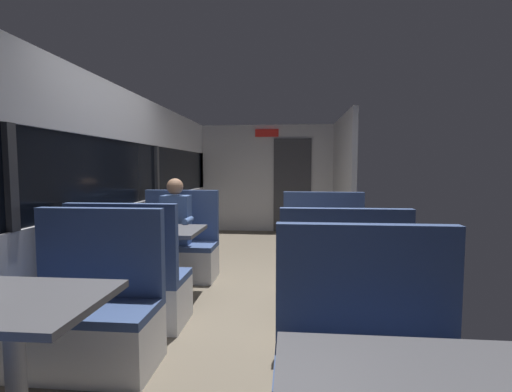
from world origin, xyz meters
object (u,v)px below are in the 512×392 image
(dining_table_near_window, at_px, (13,318))
(bench_mid_window_facing_end, at_px, (131,288))
(seated_passenger, at_px, (177,237))
(bench_near_window_facing_entry, at_px, (90,320))
(dining_table_rear_aisle, at_px, (331,246))
(bench_front_aisle_facing_entry, at_px, (371,384))
(bench_rear_aisle_facing_end, at_px, (341,304))
(bench_rear_aisle_facing_entry, at_px, (324,259))
(dining_table_mid_window, at_px, (159,238))
(bench_mid_window_facing_entry, at_px, (179,252))

(dining_table_near_window, relative_size, bench_mid_window_facing_end, 0.82)
(bench_mid_window_facing_end, height_order, seated_passenger, seated_passenger)
(bench_near_window_facing_entry, relative_size, dining_table_rear_aisle, 1.22)
(dining_table_near_window, relative_size, seated_passenger, 0.71)
(bench_mid_window_facing_end, xyz_separation_m, bench_front_aisle_facing_entry, (1.79, -1.27, 0.00))
(bench_rear_aisle_facing_end, height_order, bench_rear_aisle_facing_entry, same)
(dining_table_rear_aisle, relative_size, bench_rear_aisle_facing_entry, 0.82)
(dining_table_near_window, distance_m, bench_front_aisle_facing_entry, 1.82)
(dining_table_mid_window, distance_m, bench_mid_window_facing_end, 0.77)
(dining_table_mid_window, height_order, bench_rear_aisle_facing_end, bench_rear_aisle_facing_end)
(bench_mid_window_facing_end, xyz_separation_m, bench_mid_window_facing_entry, (0.00, 1.40, 0.00))
(dining_table_near_window, xyz_separation_m, dining_table_rear_aisle, (1.79, 1.87, 0.00))
(bench_mid_window_facing_entry, distance_m, bench_rear_aisle_facing_entry, 1.80)
(dining_table_near_window, xyz_separation_m, dining_table_mid_window, (0.00, 2.07, 0.00))
(bench_front_aisle_facing_entry, bearing_deg, bench_rear_aisle_facing_end, 90.00)
(dining_table_near_window, xyz_separation_m, bench_rear_aisle_facing_end, (1.79, 1.17, -0.31))
(bench_rear_aisle_facing_end, xyz_separation_m, seated_passenger, (-1.79, 1.53, 0.21))
(bench_near_window_facing_entry, xyz_separation_m, bench_rear_aisle_facing_end, (1.79, 0.47, 0.00))
(dining_table_near_window, bearing_deg, dining_table_rear_aisle, 46.30)
(dining_table_rear_aisle, distance_m, bench_rear_aisle_facing_entry, 0.77)
(bench_near_window_facing_entry, bearing_deg, bench_mid_window_facing_entry, 90.00)
(bench_mid_window_facing_end, bearing_deg, seated_passenger, 90.00)
(bench_mid_window_facing_entry, relative_size, bench_rear_aisle_facing_end, 1.00)
(seated_passenger, bearing_deg, dining_table_rear_aisle, -24.80)
(bench_mid_window_facing_end, height_order, dining_table_rear_aisle, bench_mid_window_facing_end)
(dining_table_rear_aisle, bearing_deg, bench_mid_window_facing_entry, 153.32)
(bench_near_window_facing_entry, height_order, bench_rear_aisle_facing_end, same)
(bench_rear_aisle_facing_entry, bearing_deg, bench_mid_window_facing_end, -146.19)
(bench_mid_window_facing_end, xyz_separation_m, bench_rear_aisle_facing_end, (1.79, -0.20, 0.00))
(seated_passenger, bearing_deg, dining_table_mid_window, -90.00)
(dining_table_near_window, distance_m, bench_rear_aisle_facing_end, 2.16)
(dining_table_near_window, xyz_separation_m, bench_mid_window_facing_entry, (0.00, 2.77, -0.31))
(bench_mid_window_facing_end, relative_size, seated_passenger, 0.87)
(dining_table_near_window, bearing_deg, bench_rear_aisle_facing_entry, 55.17)
(bench_rear_aisle_facing_end, bearing_deg, bench_near_window_facing_entry, -165.16)
(bench_mid_window_facing_entry, relative_size, dining_table_rear_aisle, 1.22)
(dining_table_near_window, height_order, bench_rear_aisle_facing_entry, bench_rear_aisle_facing_entry)
(bench_mid_window_facing_end, relative_size, bench_rear_aisle_facing_entry, 1.00)
(bench_rear_aisle_facing_entry, bearing_deg, bench_near_window_facing_entry, -133.70)
(dining_table_near_window, relative_size, dining_table_mid_window, 1.00)
(dining_table_rear_aisle, bearing_deg, bench_rear_aisle_facing_entry, 90.00)
(bench_mid_window_facing_end, distance_m, bench_mid_window_facing_entry, 1.40)
(bench_mid_window_facing_end, bearing_deg, bench_rear_aisle_facing_entry, 33.81)
(bench_mid_window_facing_entry, distance_m, bench_rear_aisle_facing_end, 2.40)
(bench_rear_aisle_facing_end, bearing_deg, bench_mid_window_facing_end, 173.62)
(bench_near_window_facing_entry, relative_size, bench_mid_window_facing_entry, 1.00)
(bench_near_window_facing_entry, xyz_separation_m, dining_table_mid_window, (0.00, 1.37, 0.31))
(seated_passenger, bearing_deg, bench_rear_aisle_facing_end, -40.46)
(bench_near_window_facing_entry, height_order, dining_table_rear_aisle, bench_near_window_facing_entry)
(dining_table_near_window, height_order, dining_table_rear_aisle, same)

